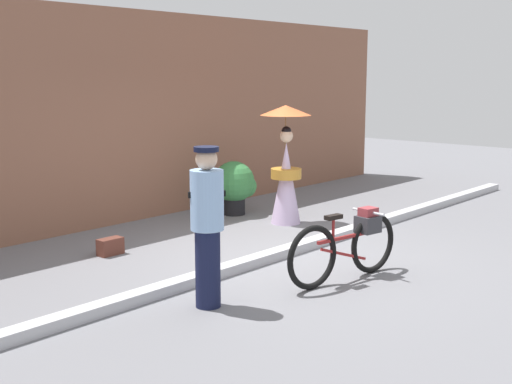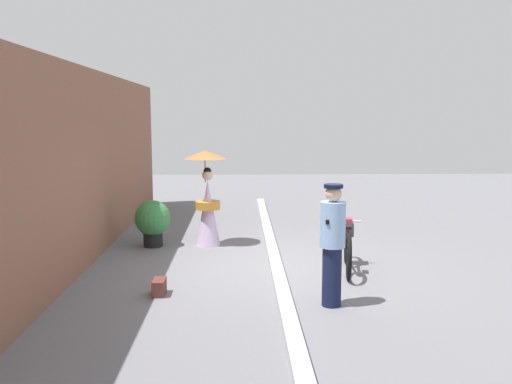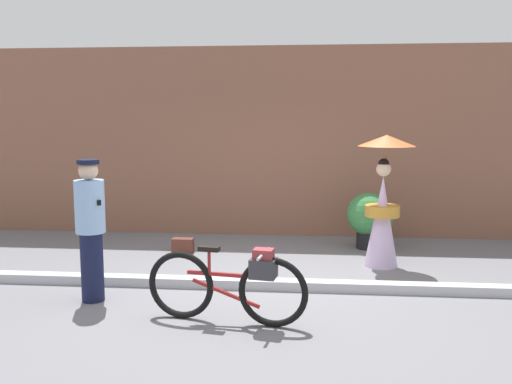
{
  "view_description": "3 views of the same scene",
  "coord_description": "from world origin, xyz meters",
  "px_view_note": "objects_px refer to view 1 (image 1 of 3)",
  "views": [
    {
      "loc": [
        -6.48,
        -5.35,
        2.37
      ],
      "look_at": [
        -0.22,
        0.23,
        0.87
      ],
      "focal_mm": 46.45,
      "sensor_mm": 36.0,
      "label": 1
    },
    {
      "loc": [
        -8.96,
        0.6,
        2.54
      ],
      "look_at": [
        0.57,
        0.32,
        1.22
      ],
      "focal_mm": 37.97,
      "sensor_mm": 36.0,
      "label": 2
    },
    {
      "loc": [
        0.57,
        -6.72,
        2.15
      ],
      "look_at": [
        -0.13,
        0.68,
        1.13
      ],
      "focal_mm": 38.91,
      "sensor_mm": 36.0,
      "label": 3
    }
  ],
  "objects_px": {
    "person_with_parasol": "(286,164)",
    "backpack_on_pavement": "(111,246)",
    "person_officer": "(207,223)",
    "bicycle_near_officer": "(348,244)",
    "potted_plant_by_door": "(235,185)"
  },
  "relations": [
    {
      "from": "person_with_parasol",
      "to": "bicycle_near_officer",
      "type": "bearing_deg",
      "value": -127.11
    },
    {
      "from": "person_officer",
      "to": "backpack_on_pavement",
      "type": "height_order",
      "value": "person_officer"
    },
    {
      "from": "person_officer",
      "to": "backpack_on_pavement",
      "type": "relative_size",
      "value": 4.91
    },
    {
      "from": "person_with_parasol",
      "to": "backpack_on_pavement",
      "type": "distance_m",
      "value": 3.2
    },
    {
      "from": "backpack_on_pavement",
      "to": "person_officer",
      "type": "bearing_deg",
      "value": -102.31
    },
    {
      "from": "backpack_on_pavement",
      "to": "potted_plant_by_door",
      "type": "bearing_deg",
      "value": 10.36
    },
    {
      "from": "person_with_parasol",
      "to": "potted_plant_by_door",
      "type": "relative_size",
      "value": 2.06
    },
    {
      "from": "person_officer",
      "to": "potted_plant_by_door",
      "type": "relative_size",
      "value": 1.81
    },
    {
      "from": "person_officer",
      "to": "backpack_on_pavement",
      "type": "xyz_separation_m",
      "value": [
        0.52,
        2.4,
        -0.77
      ]
    },
    {
      "from": "bicycle_near_officer",
      "to": "person_with_parasol",
      "type": "distance_m",
      "value": 3.11
    },
    {
      "from": "person_with_parasol",
      "to": "backpack_on_pavement",
      "type": "relative_size",
      "value": 5.59
    },
    {
      "from": "bicycle_near_officer",
      "to": "person_officer",
      "type": "distance_m",
      "value": 1.87
    },
    {
      "from": "bicycle_near_officer",
      "to": "backpack_on_pavement",
      "type": "distance_m",
      "value": 3.2
    },
    {
      "from": "person_officer",
      "to": "person_with_parasol",
      "type": "bearing_deg",
      "value": 27.81
    },
    {
      "from": "potted_plant_by_door",
      "to": "person_officer",
      "type": "bearing_deg",
      "value": -140.04
    }
  ]
}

